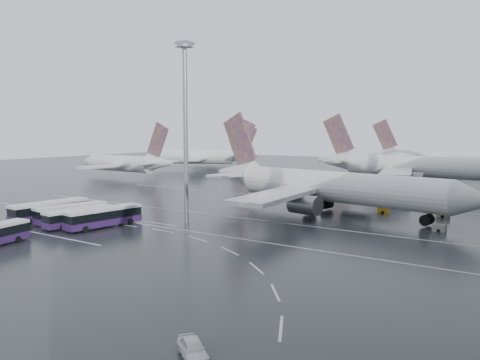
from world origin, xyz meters
The scene contains 21 objects.
ground centered at (0.00, 0.00, 0.00)m, with size 420.00×420.00×0.00m, color black.
lane_marking_near centered at (0.00, -2.00, 0.01)m, with size 120.00×0.25×0.01m, color silver.
lane_marking_mid centered at (0.00, 12.00, 0.01)m, with size 120.00×0.25×0.01m, color silver.
lane_marking_far centered at (0.00, 40.00, 0.01)m, with size 120.00×0.25×0.01m, color silver.
bus_bay_line_south centered at (-24.00, -16.00, 0.01)m, with size 28.00×0.25×0.01m, color silver.
bus_bay_line_north centered at (-24.00, 0.00, 0.01)m, with size 28.00×0.25×0.01m, color silver.
airliner_main centered at (5.21, 25.98, 5.02)m, with size 59.04×51.16×20.03m.
airliner_gate_b centered at (9.05, 82.25, 5.33)m, with size 61.03×55.15×21.29m.
airliner_gate_c centered at (7.54, 135.52, 5.16)m, with size 57.96×52.99×20.65m.
jet_remote_west centered at (-77.14, 51.92, 4.82)m, with size 42.68×34.31×18.68m.
jet_remote_mid centered at (-76.55, 93.84, 5.36)m, with size 45.39×37.08×20.77m.
jet_remote_far centered at (-85.27, 119.08, 4.89)m, with size 43.41×34.94×18.95m.
bus_row_near_a centered at (-32.08, -8.61, 1.87)m, with size 4.35×14.03×3.40m.
bus_row_near_b centered at (-27.79, -7.40, 1.68)m, with size 5.03×12.69×3.05m.
bus_row_near_c centered at (-23.75, -8.78, 1.62)m, with size 4.03×12.23×2.96m.
bus_row_near_d centered at (-19.44, -7.26, 1.78)m, with size 4.90×13.44×3.24m.
van_curve_b centered at (21.16, -34.24, 0.69)m, with size 1.62×4.03×1.37m, color white.
floodlight_mast centered at (-9.92, 2.55, 19.16)m, with size 2.33×2.33×30.46m.
gse_cart_belly_b centered at (25.94, 32.57, 0.62)m, with size 2.28×1.35×1.24m, color slate.
gse_cart_belly_d centered at (27.65, 19.38, 0.55)m, with size 2.00×1.18×1.09m, color slate.
gse_cart_belly_e centered at (15.45, 31.22, 0.56)m, with size 2.07×1.22×1.13m, color gold.
Camera 1 is at (40.99, -58.58, 15.83)m, focal length 35.00 mm.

